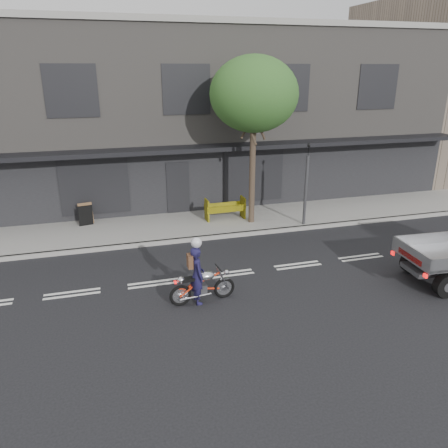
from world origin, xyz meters
TOP-DOWN VIEW (x-y plane):
  - ground at (0.00, 0.00)m, footprint 80.00×80.00m
  - sidewalk at (0.00, 4.70)m, footprint 32.00×3.20m
  - kerb at (0.00, 3.10)m, footprint 32.00×0.20m
  - building_main at (0.00, 11.30)m, footprint 26.00×10.00m
  - street_tree at (2.20, 4.20)m, footprint 3.40×3.40m
  - traffic_light_pole at (4.20, 3.35)m, footprint 0.12×0.12m
  - motorcycle at (-1.20, -1.44)m, footprint 1.92×0.56m
  - rider at (-1.35, -1.44)m, footprint 0.45×0.64m
  - construction_barrier at (1.24, 4.60)m, footprint 1.72×0.73m
  - sandwich_board at (-4.44, 5.53)m, footprint 0.62×0.48m

SIDE VIEW (x-z plane):
  - ground at x=0.00m, z-range 0.00..0.00m
  - sidewalk at x=0.00m, z-range 0.00..0.15m
  - kerb at x=0.00m, z-range 0.00..0.15m
  - motorcycle at x=-1.20m, z-range 0.01..1.00m
  - sandwich_board at x=-4.44m, z-range 0.15..1.04m
  - construction_barrier at x=1.24m, z-range 0.15..1.10m
  - rider at x=-1.35m, z-range 0.00..1.68m
  - traffic_light_pole at x=4.20m, z-range -0.10..3.40m
  - building_main at x=0.00m, z-range 0.00..8.00m
  - street_tree at x=2.20m, z-range 1.90..8.65m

